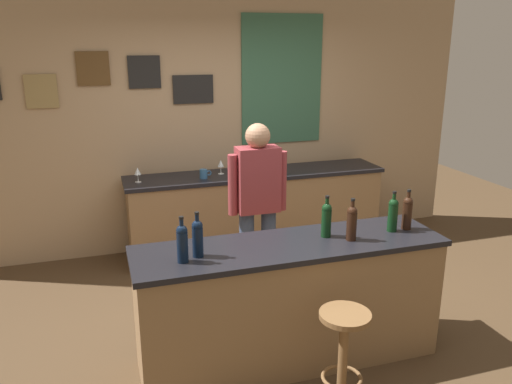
% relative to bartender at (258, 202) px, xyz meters
% --- Properties ---
extents(ground_plane, '(10.00, 10.00, 0.00)m').
position_rel_bartender_xyz_m(ground_plane, '(-0.05, -0.51, -0.94)').
color(ground_plane, '#4C3823').
extents(back_wall, '(6.00, 0.09, 2.80)m').
position_rel_bartender_xyz_m(back_wall, '(-0.04, 1.52, 0.48)').
color(back_wall, tan).
rests_on(back_wall, ground_plane).
extents(bar_counter, '(2.20, 0.60, 0.92)m').
position_rel_bartender_xyz_m(bar_counter, '(-0.05, -0.91, -0.47)').
color(bar_counter, olive).
rests_on(bar_counter, ground_plane).
extents(side_counter, '(2.83, 0.56, 0.90)m').
position_rel_bartender_xyz_m(side_counter, '(0.35, 1.14, -0.48)').
color(side_counter, olive).
rests_on(side_counter, ground_plane).
extents(bartender, '(0.52, 0.21, 1.62)m').
position_rel_bartender_xyz_m(bartender, '(0.00, 0.00, 0.00)').
color(bartender, '#384766').
rests_on(bartender, ground_plane).
extents(bar_stool, '(0.32, 0.32, 0.68)m').
position_rel_bartender_xyz_m(bar_stool, '(0.08, -1.51, -0.48)').
color(bar_stool, brown).
rests_on(bar_stool, ground_plane).
extents(wine_bottle_a, '(0.07, 0.07, 0.31)m').
position_rel_bartender_xyz_m(wine_bottle_a, '(-0.82, -0.99, 0.12)').
color(wine_bottle_a, black).
rests_on(wine_bottle_a, bar_counter).
extents(wine_bottle_b, '(0.07, 0.07, 0.31)m').
position_rel_bartender_xyz_m(wine_bottle_b, '(-0.71, -0.94, 0.12)').
color(wine_bottle_b, black).
rests_on(wine_bottle_b, bar_counter).
extents(wine_bottle_c, '(0.07, 0.07, 0.31)m').
position_rel_bartender_xyz_m(wine_bottle_c, '(0.24, -0.87, 0.12)').
color(wine_bottle_c, black).
rests_on(wine_bottle_c, bar_counter).
extents(wine_bottle_d, '(0.07, 0.07, 0.31)m').
position_rel_bartender_xyz_m(wine_bottle_d, '(0.38, -0.98, 0.12)').
color(wine_bottle_d, black).
rests_on(wine_bottle_d, bar_counter).
extents(wine_bottle_e, '(0.07, 0.07, 0.31)m').
position_rel_bartender_xyz_m(wine_bottle_e, '(0.75, -0.91, 0.12)').
color(wine_bottle_e, black).
rests_on(wine_bottle_e, bar_counter).
extents(wine_bottle_f, '(0.07, 0.07, 0.31)m').
position_rel_bartender_xyz_m(wine_bottle_f, '(0.88, -0.90, 0.12)').
color(wine_bottle_f, black).
rests_on(wine_bottle_f, bar_counter).
extents(wine_glass_a, '(0.07, 0.07, 0.16)m').
position_rel_bartender_xyz_m(wine_glass_a, '(-0.91, 1.11, 0.07)').
color(wine_glass_a, silver).
rests_on(wine_glass_a, side_counter).
extents(wine_glass_b, '(0.07, 0.07, 0.16)m').
position_rel_bartender_xyz_m(wine_glass_b, '(-0.03, 1.19, 0.07)').
color(wine_glass_b, silver).
rests_on(wine_glass_b, side_counter).
extents(wine_glass_c, '(0.07, 0.07, 0.16)m').
position_rel_bartender_xyz_m(wine_glass_c, '(0.24, 1.04, 0.07)').
color(wine_glass_c, silver).
rests_on(wine_glass_c, side_counter).
extents(coffee_mug, '(0.12, 0.08, 0.09)m').
position_rel_bartender_xyz_m(coffee_mug, '(-0.25, 1.06, 0.01)').
color(coffee_mug, '#336699').
rests_on(coffee_mug, side_counter).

